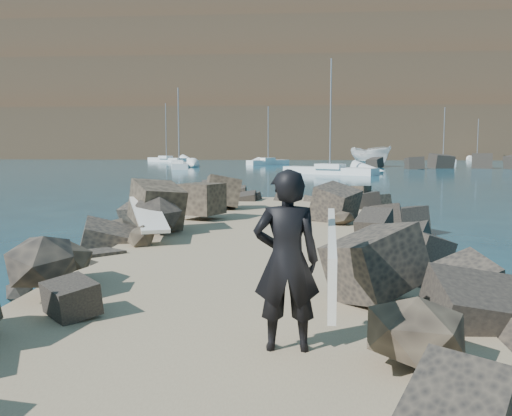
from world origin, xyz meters
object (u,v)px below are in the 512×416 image
Objects in this scene: surfer_with_board at (293,260)px; boat_imported at (371,156)px; surfboard_resting at (149,219)px; sailboat_a at (179,165)px.

boat_imported is at bearing 82.67° from surfer_with_board.
surfboard_resting is at bearing 116.33° from surfer_with_board.
sailboat_a reaches higher than surfer_with_board.
boat_imported is at bearing 20.71° from sailboat_a.
surfer_with_board is (-8.61, -66.91, 0.25)m from boat_imported.
boat_imported reaches higher than surfboard_resting.
surfer_with_board is 60.04m from sailboat_a.
surfboard_resting is 7.54m from surfer_with_board.
boat_imported is 67.46m from surfer_with_board.
boat_imported is 0.72× the size of sailboat_a.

